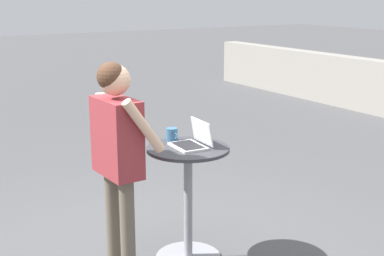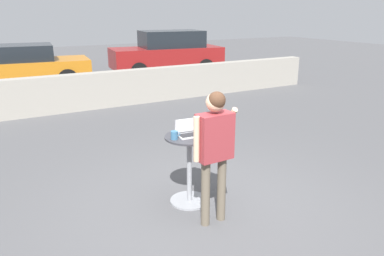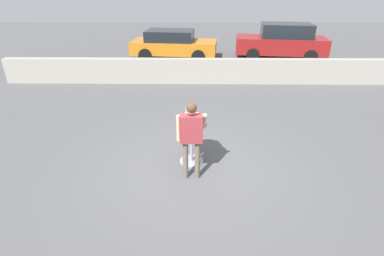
{
  "view_description": "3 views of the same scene",
  "coord_description": "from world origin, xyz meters",
  "px_view_note": "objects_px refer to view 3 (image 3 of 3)",
  "views": [
    {
      "loc": [
        3.41,
        -1.8,
        2.16
      ],
      "look_at": [
        0.17,
        0.23,
        1.19
      ],
      "focal_mm": 50.0,
      "sensor_mm": 36.0,
      "label": 1
    },
    {
      "loc": [
        -2.3,
        -3.8,
        2.57
      ],
      "look_at": [
        -0.08,
        0.19,
        1.12
      ],
      "focal_mm": 35.0,
      "sensor_mm": 36.0,
      "label": 2
    },
    {
      "loc": [
        0.04,
        -5.45,
        3.73
      ],
      "look_at": [
        -0.03,
        0.19,
        0.92
      ],
      "focal_mm": 28.0,
      "sensor_mm": 36.0,
      "label": 3
    }
  ],
  "objects_px": {
    "cafe_table": "(191,140)",
    "coffee_mug": "(181,121)",
    "laptop": "(192,120)",
    "parked_car_further_down": "(282,41)",
    "standing_person": "(191,131)",
    "parked_car_near_street": "(173,44)"
  },
  "relations": [
    {
      "from": "cafe_table",
      "to": "coffee_mug",
      "type": "distance_m",
      "value": 0.52
    },
    {
      "from": "cafe_table",
      "to": "laptop",
      "type": "relative_size",
      "value": 3.02
    },
    {
      "from": "laptop",
      "to": "parked_car_further_down",
      "type": "height_order",
      "value": "parked_car_further_down"
    },
    {
      "from": "coffee_mug",
      "to": "parked_car_further_down",
      "type": "distance_m",
      "value": 11.13
    },
    {
      "from": "laptop",
      "to": "standing_person",
      "type": "distance_m",
      "value": 0.65
    },
    {
      "from": "parked_car_further_down",
      "to": "parked_car_near_street",
      "type": "bearing_deg",
      "value": -178.63
    },
    {
      "from": "laptop",
      "to": "cafe_table",
      "type": "bearing_deg",
      "value": -94.08
    },
    {
      "from": "parked_car_near_street",
      "to": "parked_car_further_down",
      "type": "distance_m",
      "value": 5.61
    },
    {
      "from": "coffee_mug",
      "to": "parked_car_near_street",
      "type": "relative_size",
      "value": 0.03
    },
    {
      "from": "cafe_table",
      "to": "coffee_mug",
      "type": "xyz_separation_m",
      "value": [
        -0.23,
        -0.01,
        0.46
      ]
    },
    {
      "from": "parked_car_near_street",
      "to": "parked_car_further_down",
      "type": "relative_size",
      "value": 0.95
    },
    {
      "from": "cafe_table",
      "to": "parked_car_further_down",
      "type": "xyz_separation_m",
      "value": [
        4.52,
        10.05,
        0.32
      ]
    },
    {
      "from": "cafe_table",
      "to": "coffee_mug",
      "type": "bearing_deg",
      "value": -176.26
    },
    {
      "from": "cafe_table",
      "to": "parked_car_near_street",
      "type": "relative_size",
      "value": 0.22
    },
    {
      "from": "cafe_table",
      "to": "parked_car_near_street",
      "type": "height_order",
      "value": "parked_car_near_street"
    },
    {
      "from": "laptop",
      "to": "standing_person",
      "type": "xyz_separation_m",
      "value": [
        0.0,
        -0.65,
        0.07
      ]
    },
    {
      "from": "cafe_table",
      "to": "coffee_mug",
      "type": "height_order",
      "value": "coffee_mug"
    },
    {
      "from": "cafe_table",
      "to": "parked_car_further_down",
      "type": "distance_m",
      "value": 11.03
    },
    {
      "from": "parked_car_near_street",
      "to": "parked_car_further_down",
      "type": "bearing_deg",
      "value": 1.37
    },
    {
      "from": "cafe_table",
      "to": "parked_car_near_street",
      "type": "xyz_separation_m",
      "value": [
        -1.09,
        9.92,
        0.19
      ]
    },
    {
      "from": "parked_car_near_street",
      "to": "cafe_table",
      "type": "bearing_deg",
      "value": -83.74
    },
    {
      "from": "laptop",
      "to": "parked_car_near_street",
      "type": "bearing_deg",
      "value": 96.31
    }
  ]
}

